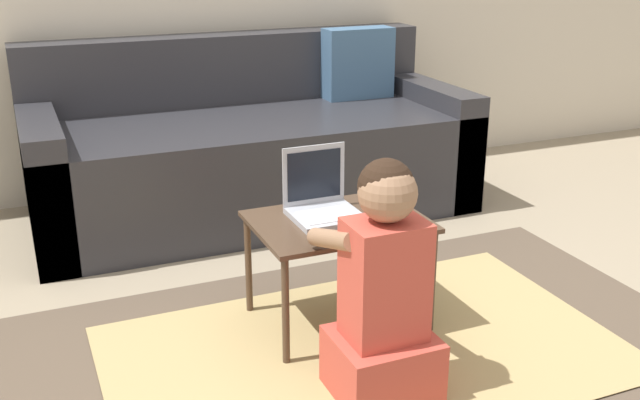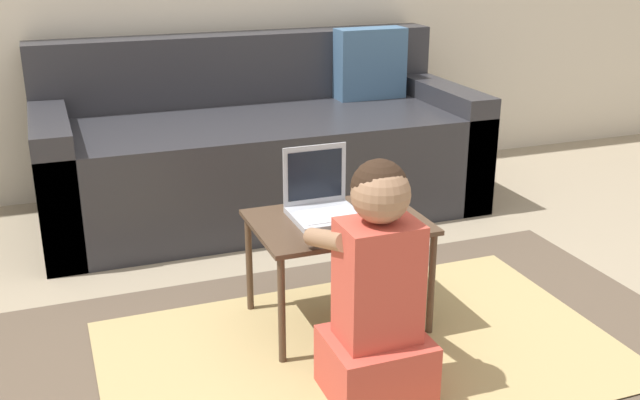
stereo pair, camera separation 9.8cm
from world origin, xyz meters
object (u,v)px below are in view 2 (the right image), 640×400
at_px(couch, 261,149).
at_px(laptop_desk, 338,232).
at_px(laptop, 323,206).
at_px(computer_mouse, 382,213).
at_px(person_seated, 377,295).

height_order(couch, laptop_desk, couch).
distance_m(laptop, computer_mouse, 0.20).
distance_m(couch, computer_mouse, 1.28).
bearing_deg(computer_mouse, person_seated, -116.60).
distance_m(laptop_desk, person_seated, 0.45).
xyz_separation_m(couch, laptop_desk, (-0.09, -1.23, 0.05)).
xyz_separation_m(laptop_desk, person_seated, (-0.06, -0.44, -0.02)).
bearing_deg(person_seated, laptop_desk, 82.47).
distance_m(laptop_desk, computer_mouse, 0.16).
relative_size(couch, laptop, 8.96).
bearing_deg(couch, laptop, -95.89).
bearing_deg(laptop, laptop_desk, -53.84).
height_order(laptop, person_seated, person_seated).
distance_m(laptop_desk, laptop, 0.10).
bearing_deg(laptop_desk, computer_mouse, -18.12).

